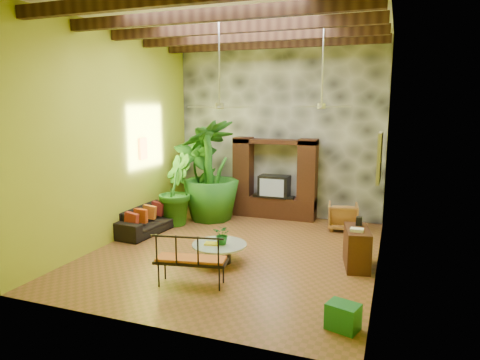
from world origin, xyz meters
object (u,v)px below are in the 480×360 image
at_px(entertainment_center, 274,184).
at_px(ceiling_fan_back, 322,97).
at_px(sofa, 150,219).
at_px(tall_plant_c, 210,170).
at_px(iron_bench, 189,257).
at_px(side_console, 357,248).
at_px(wicker_armchair, 343,216).
at_px(ceiling_fan_front, 219,96).
at_px(coffee_table, 219,250).
at_px(green_bin, 343,316).
at_px(tall_plant_a, 196,176).
at_px(tall_plant_b, 175,189).

relative_size(entertainment_center, ceiling_fan_back, 1.29).
xyz_separation_m(sofa, tall_plant_c, (1.03, 1.58, 1.10)).
xyz_separation_m(iron_bench, side_console, (2.73, 2.01, -0.15)).
height_order(wicker_armchair, iron_bench, iron_bench).
xyz_separation_m(entertainment_center, ceiling_fan_front, (-0.20, -3.54, 2.44)).
height_order(wicker_armchair, side_console, side_console).
bearing_deg(ceiling_fan_front, entertainment_center, 86.76).
height_order(wicker_armchair, coffee_table, wicker_armchair).
xyz_separation_m(iron_bench, green_bin, (2.77, -0.56, -0.36)).
height_order(ceiling_fan_back, iron_bench, ceiling_fan_back).
distance_m(iron_bench, side_console, 3.39).
xyz_separation_m(sofa, tall_plant_a, (0.47, 1.77, 0.86)).
relative_size(ceiling_fan_front, wicker_armchair, 2.42).
bearing_deg(ceiling_fan_front, side_console, 7.54).
bearing_deg(side_console, iron_bench, -155.07).
bearing_deg(wicker_armchair, green_bin, 88.79).
xyz_separation_m(tall_plant_c, coffee_table, (1.55, -3.04, -1.16)).
distance_m(wicker_armchair, tall_plant_c, 3.81).
distance_m(ceiling_fan_front, coffee_table, 3.17).
bearing_deg(green_bin, iron_bench, 168.47).
distance_m(sofa, wicker_armchair, 5.03).
relative_size(sofa, side_console, 2.18).
distance_m(wicker_armchair, coffee_table, 3.93).
height_order(sofa, tall_plant_b, tall_plant_b).
distance_m(tall_plant_a, tall_plant_b, 1.00).
bearing_deg(coffee_table, ceiling_fan_front, 109.13).
bearing_deg(coffee_table, entertainment_center, 88.86).
bearing_deg(tall_plant_c, tall_plant_a, 160.54).
relative_size(entertainment_center, coffee_table, 2.12).
xyz_separation_m(tall_plant_b, green_bin, (4.99, -4.12, -0.77)).
height_order(sofa, side_console, side_console).
distance_m(tall_plant_c, side_console, 4.93).
bearing_deg(coffee_table, side_console, 15.11).
relative_size(ceiling_fan_front, iron_bench, 1.36).
bearing_deg(ceiling_fan_front, green_bin, -37.73).
distance_m(sofa, green_bin, 6.25).
xyz_separation_m(entertainment_center, side_console, (2.61, -3.16, -0.57)).
height_order(sofa, tall_plant_a, tall_plant_a).
bearing_deg(entertainment_center, tall_plant_c, -152.34).
relative_size(sofa, tall_plant_a, 0.92).
xyz_separation_m(side_console, green_bin, (0.04, -2.58, -0.20)).
distance_m(entertainment_center, green_bin, 6.37).
distance_m(tall_plant_b, green_bin, 6.52).
bearing_deg(ceiling_fan_back, entertainment_center, 129.57).
bearing_deg(green_bin, tall_plant_a, 133.51).
relative_size(ceiling_fan_back, iron_bench, 1.36).
bearing_deg(tall_plant_b, side_console, -17.33).
bearing_deg(side_console, tall_plant_c, 139.81).
xyz_separation_m(tall_plant_a, iron_bench, (2.06, -4.52, -0.63)).
distance_m(ceiling_fan_front, tall_plant_b, 3.77).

